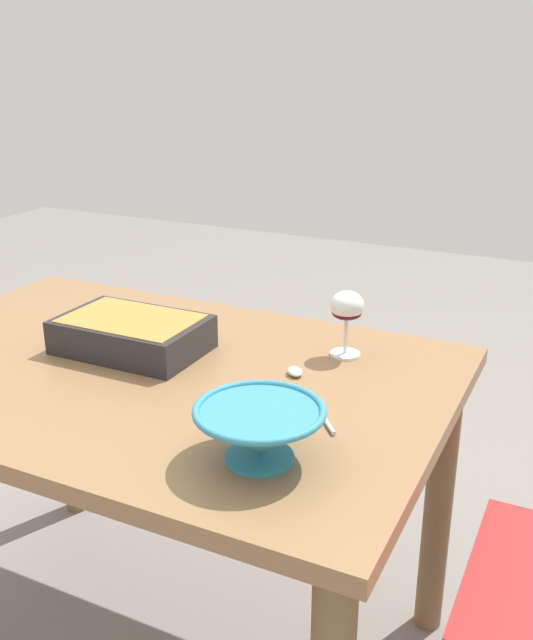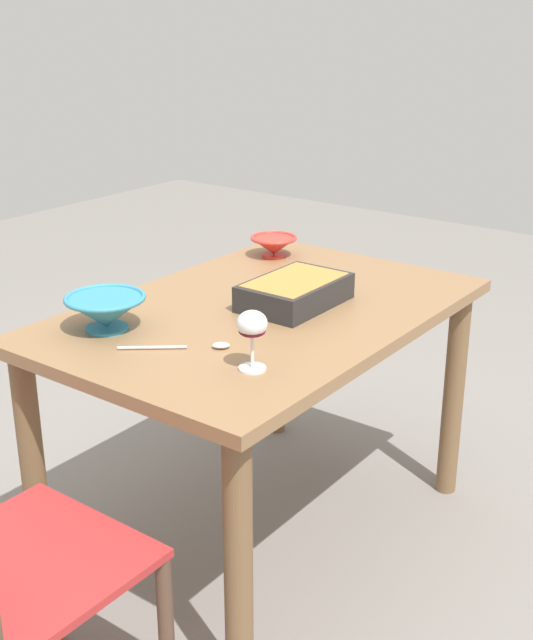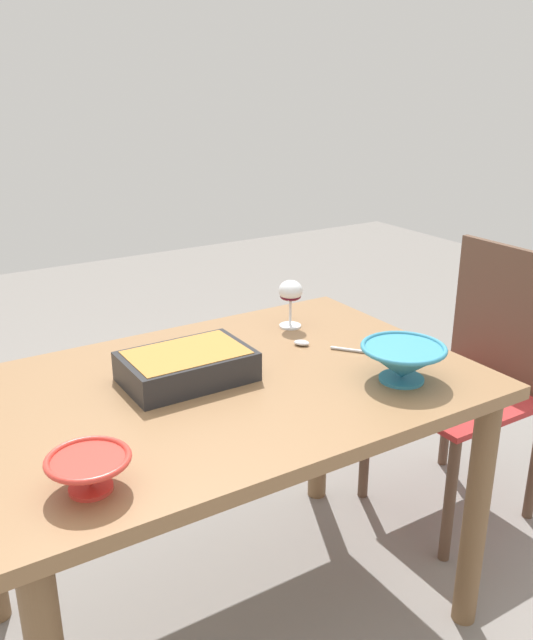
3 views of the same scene
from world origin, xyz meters
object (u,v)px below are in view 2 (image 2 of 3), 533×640
at_px(dining_table, 262,344).
at_px(small_bowl, 274,245).
at_px(wine_glass, 252,328).
at_px(casserole_dish, 295,291).
at_px(serving_spoon, 196,346).
at_px(mixing_bowl, 106,311).

distance_m(dining_table, small_bowl, 0.53).
bearing_deg(small_bowl, wine_glass, 33.14).
xyz_separation_m(casserole_dish, serving_spoon, (0.41, -0.01, -0.04)).
height_order(mixing_bowl, small_bowl, mixing_bowl).
distance_m(dining_table, casserole_dish, 0.18).
relative_size(small_bowl, serving_spoon, 0.69).
bearing_deg(wine_glass, dining_table, -146.11).
height_order(casserole_dish, serving_spoon, casserole_dish).
relative_size(mixing_bowl, small_bowl, 1.35).
relative_size(casserole_dish, serving_spoon, 1.38).
xyz_separation_m(small_bowl, serving_spoon, (0.76, 0.32, -0.03)).
distance_m(dining_table, wine_glass, 0.48).
relative_size(dining_table, serving_spoon, 5.50).
distance_m(mixing_bowl, serving_spoon, 0.28).
relative_size(casserole_dish, mixing_bowl, 1.48).
bearing_deg(mixing_bowl, wine_glass, 93.00).
bearing_deg(casserole_dish, serving_spoon, -1.68).
bearing_deg(wine_glass, serving_spoon, -94.96).
height_order(dining_table, casserole_dish, casserole_dish).
bearing_deg(serving_spoon, mixing_bowl, -81.50).
bearing_deg(mixing_bowl, small_bowl, -176.45).
bearing_deg(small_bowl, casserole_dish, 43.22).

